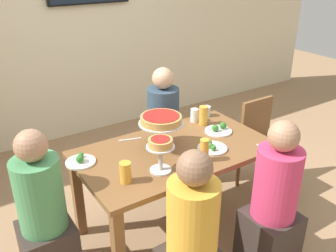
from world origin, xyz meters
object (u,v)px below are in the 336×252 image
beer_glass_amber_tall (126,172)px  water_glass_clear_far (194,115)px  dining_table (175,160)px  cutlery_fork_near (130,139)px  salad_plate_near_diner (212,148)px  salad_plate_far_diner (219,130)px  diner_near_right (273,209)px  water_glass_clear_near (207,111)px  diner_near_left (192,249)px  cutlery_knife_near (267,143)px  diner_far_right (163,133)px  salad_plate_spare (80,161)px  diner_head_west (44,221)px  chair_head_east (263,141)px  cutlery_fork_far (177,129)px  beer_glass_amber_short (203,116)px  deep_dish_pizza_stand (161,121)px  beer_glass_amber_spare (204,150)px

beer_glass_amber_tall → water_glass_clear_far: 1.07m
dining_table → cutlery_fork_near: (-0.22, 0.32, 0.10)m
salad_plate_near_diner → salad_plate_far_diner: 0.31m
salad_plate_near_diner → water_glass_clear_far: 0.52m
diner_near_right → beer_glass_amber_tall: size_ratio=8.13×
dining_table → salad_plate_far_diner: salad_plate_far_diner is taller
water_glass_clear_near → diner_near_left: bearing=-131.6°
diner_near_right → cutlery_knife_near: 0.55m
diner_near_left → water_glass_clear_far: size_ratio=9.78×
water_glass_clear_near → cutlery_fork_near: bearing=-177.3°
diner_far_right → salad_plate_near_diner: bearing=-7.2°
salad_plate_spare → water_glass_clear_near: size_ratio=2.26×
diner_head_west → beer_glass_amber_tall: (0.50, -0.22, 0.32)m
diner_head_west → beer_glass_amber_tall: size_ratio=8.13×
diner_head_west → chair_head_east: diner_head_west is taller
diner_near_right → beer_glass_amber_tall: 1.04m
salad_plate_spare → diner_near_right: bearing=-41.6°
diner_far_right → salad_plate_spare: (-1.01, -0.50, 0.27)m
diner_near_left → beer_glass_amber_tall: diner_near_left is taller
water_glass_clear_far → beer_glass_amber_tall: bearing=-151.2°
beer_glass_amber_tall → cutlery_fork_far: bearing=33.1°
water_glass_clear_near → cutlery_fork_far: size_ratio=0.52×
diner_near_right → beer_glass_amber_short: size_ratio=6.93×
dining_table → cutlery_fork_far: cutlery_fork_far is taller
deep_dish_pizza_stand → salad_plate_far_diner: (0.54, -0.03, -0.20)m
chair_head_east → water_glass_clear_near: size_ratio=9.32×
chair_head_east → cutlery_fork_near: chair_head_east is taller
beer_glass_amber_spare → cutlery_fork_far: (0.13, 0.53, -0.08)m
salad_plate_near_diner → salad_plate_far_diner: (0.24, 0.20, 0.01)m
diner_near_right → water_glass_clear_far: bearing=-4.9°
diner_near_left → cutlery_knife_near: 1.10m
dining_table → salad_plate_far_diner: size_ratio=6.58×
diner_head_west → cutlery_fork_near: size_ratio=6.39×
diner_near_left → cutlery_knife_near: diner_near_left is taller
salad_plate_spare → beer_glass_amber_short: (1.12, 0.04, 0.06)m
beer_glass_amber_spare → salad_plate_spare: bearing=149.0°
beer_glass_amber_short → cutlery_fork_far: beer_glass_amber_short is taller
chair_head_east → cutlery_fork_far: 0.89m
beer_glass_amber_spare → cutlery_fork_far: 0.56m
salad_plate_near_diner → salad_plate_spare: size_ratio=1.07×
diner_far_right → diner_near_left: bearing=-26.3°
cutlery_fork_near → water_glass_clear_near: bearing=-160.4°
diner_near_left → beer_glass_amber_tall: (-0.16, 0.50, 0.32)m
beer_glass_amber_short → beer_glass_amber_spare: 0.61m
beer_glass_amber_short → salad_plate_far_diner: bearing=-84.6°
chair_head_east → salad_plate_spare: size_ratio=4.12×
dining_table → salad_plate_near_diner: (0.23, -0.16, 0.11)m
diner_near_left → water_glass_clear_far: 1.32m
diner_near_left → salad_plate_far_diner: size_ratio=5.16×
chair_head_east → beer_glass_amber_tall: size_ratio=6.15×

